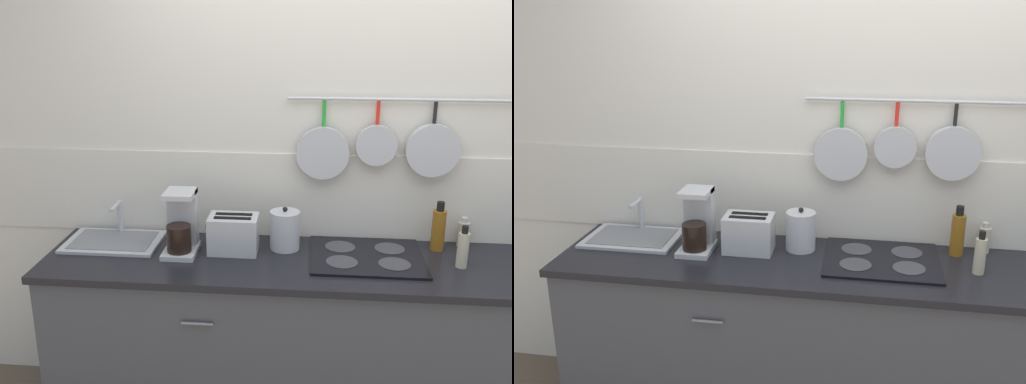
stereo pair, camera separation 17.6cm
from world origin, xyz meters
The scene contains 11 objects.
wall_back centered at (0.00, 0.34, 1.27)m, with size 7.20×0.13×2.60m.
cabinet_base centered at (0.00, 0.00, 0.43)m, with size 3.02×0.58×0.86m.
countertop centered at (0.00, 0.00, 0.87)m, with size 3.06×0.60×0.03m.
sink_basin centered at (-1.26, 0.13, 0.91)m, with size 0.47×0.32×0.18m.
coffee_maker centered at (-0.89, 0.06, 1.02)m, with size 0.16×0.21×0.31m.
toaster centered at (-0.64, 0.08, 0.98)m, with size 0.25×0.16×0.18m.
kettle centered at (-0.40, 0.14, 0.99)m, with size 0.15×0.15×0.22m.
cooktop centered at (-0.01, 0.06, 0.90)m, with size 0.53×0.45×0.01m.
bottle_cooking_wine centered at (0.35, 0.20, 1.00)m, with size 0.07×0.07×0.25m.
bottle_dish_soap centered at (0.42, 0.00, 0.98)m, with size 0.05×0.05×0.20m.
bottle_olive_oil centered at (0.48, 0.25, 0.96)m, with size 0.05×0.05×0.15m.
Camera 2 is at (-0.11, -2.44, 2.00)m, focal length 40.00 mm.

